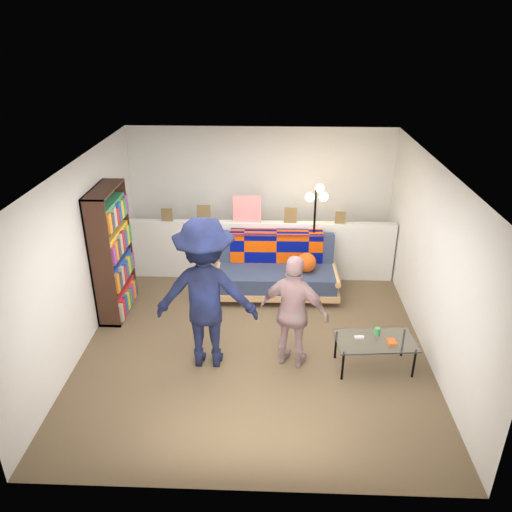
{
  "coord_description": "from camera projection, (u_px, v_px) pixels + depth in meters",
  "views": [
    {
      "loc": [
        0.24,
        -5.75,
        3.97
      ],
      "look_at": [
        0.0,
        0.4,
        1.05
      ],
      "focal_mm": 35.0,
      "sensor_mm": 36.0,
      "label": 1
    }
  ],
  "objects": [
    {
      "name": "half_wall_ledge",
      "position": [
        259.0,
        250.0,
        8.31
      ],
      "size": [
        4.45,
        0.15,
        1.0
      ],
      "primitive_type": "cube",
      "color": "silver",
      "rests_on": "ground"
    },
    {
      "name": "coffee_table",
      "position": [
        376.0,
        342.0,
        6.14
      ],
      "size": [
        1.02,
        0.62,
        0.51
      ],
      "color": "black",
      "rests_on": "ground"
    },
    {
      "name": "ledge_decor",
      "position": [
        245.0,
        212.0,
        8.01
      ],
      "size": [
        2.97,
        0.02,
        0.45
      ],
      "color": "brown",
      "rests_on": "half_wall_ledge"
    },
    {
      "name": "ground",
      "position": [
        255.0,
        337.0,
        6.9
      ],
      "size": [
        5.0,
        5.0,
        0.0
      ],
      "primitive_type": "plane",
      "color": "brown",
      "rests_on": "ground"
    },
    {
      "name": "person_left",
      "position": [
        206.0,
        294.0,
        6.02
      ],
      "size": [
        1.26,
        0.73,
        1.95
      ],
      "primitive_type": "imported",
      "rotation": [
        0.0,
        0.0,
        3.14
      ],
      "color": "black",
      "rests_on": "ground"
    },
    {
      "name": "bookshelf",
      "position": [
        112.0,
        257.0,
        7.17
      ],
      "size": [
        0.32,
        0.96,
        1.91
      ],
      "color": "#321A10",
      "rests_on": "ground"
    },
    {
      "name": "person_right",
      "position": [
        294.0,
        312.0,
        6.07
      ],
      "size": [
        0.95,
        0.64,
        1.49
      ],
      "primitive_type": "imported",
      "rotation": [
        0.0,
        0.0,
        2.79
      ],
      "color": "pink",
      "rests_on": "ground"
    },
    {
      "name": "room_shell",
      "position": [
        256.0,
        211.0,
        6.61
      ],
      "size": [
        4.6,
        5.05,
        2.45
      ],
      "color": "silver",
      "rests_on": "ground"
    },
    {
      "name": "floor_lamp",
      "position": [
        316.0,
        216.0,
        7.8
      ],
      "size": [
        0.33,
        0.31,
        1.69
      ],
      "color": "black",
      "rests_on": "ground"
    },
    {
      "name": "futon_sofa",
      "position": [
        277.0,
        271.0,
        7.87
      ],
      "size": [
        1.94,
        0.96,
        0.83
      ],
      "color": "tan",
      "rests_on": "ground"
    }
  ]
}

